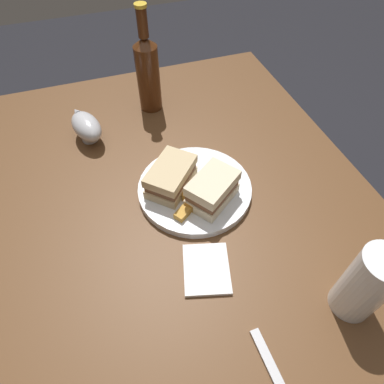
{
  "coord_description": "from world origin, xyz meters",
  "views": [
    {
      "loc": [
        0.43,
        -0.14,
        1.34
      ],
      "look_at": [
        -0.02,
        0.02,
        0.76
      ],
      "focal_mm": 31.06,
      "sensor_mm": 36.0,
      "label": 1
    }
  ],
  "objects_px": {
    "cider_bottle": "(148,72)",
    "napkin": "(206,269)",
    "sandwich_half_right": "(212,190)",
    "pint_glass": "(364,287)",
    "sandwich_half_left": "(171,177)",
    "plate": "(195,189)",
    "gravy_boat": "(86,126)"
  },
  "relations": [
    {
      "from": "sandwich_half_left",
      "to": "napkin",
      "type": "bearing_deg",
      "value": 1.61
    },
    {
      "from": "napkin",
      "to": "cider_bottle",
      "type": "bearing_deg",
      "value": 176.97
    },
    {
      "from": "pint_glass",
      "to": "sandwich_half_right",
      "type": "bearing_deg",
      "value": -152.06
    },
    {
      "from": "sandwich_half_left",
      "to": "gravy_boat",
      "type": "distance_m",
      "value": 0.29
    },
    {
      "from": "sandwich_half_right",
      "to": "cider_bottle",
      "type": "distance_m",
      "value": 0.41
    },
    {
      "from": "gravy_boat",
      "to": "sandwich_half_right",
      "type": "bearing_deg",
      "value": 36.49
    },
    {
      "from": "pint_glass",
      "to": "cider_bottle",
      "type": "relative_size",
      "value": 0.57
    },
    {
      "from": "plate",
      "to": "sandwich_half_left",
      "type": "bearing_deg",
      "value": -111.56
    },
    {
      "from": "sandwich_half_right",
      "to": "gravy_boat",
      "type": "bearing_deg",
      "value": -143.51
    },
    {
      "from": "sandwich_half_right",
      "to": "gravy_boat",
      "type": "distance_m",
      "value": 0.39
    },
    {
      "from": "pint_glass",
      "to": "gravy_boat",
      "type": "relative_size",
      "value": 1.18
    },
    {
      "from": "sandwich_half_right",
      "to": "pint_glass",
      "type": "xyz_separation_m",
      "value": [
        0.3,
        0.16,
        0.02
      ]
    },
    {
      "from": "plate",
      "to": "pint_glass",
      "type": "height_order",
      "value": "pint_glass"
    },
    {
      "from": "napkin",
      "to": "pint_glass",
      "type": "bearing_deg",
      "value": 56.84
    },
    {
      "from": "napkin",
      "to": "sandwich_half_right",
      "type": "bearing_deg",
      "value": 155.71
    },
    {
      "from": "gravy_boat",
      "to": "napkin",
      "type": "height_order",
      "value": "gravy_boat"
    },
    {
      "from": "pint_glass",
      "to": "cider_bottle",
      "type": "height_order",
      "value": "cider_bottle"
    },
    {
      "from": "sandwich_half_right",
      "to": "gravy_boat",
      "type": "relative_size",
      "value": 0.98
    },
    {
      "from": "sandwich_half_right",
      "to": "cider_bottle",
      "type": "bearing_deg",
      "value": -174.52
    },
    {
      "from": "napkin",
      "to": "plate",
      "type": "bearing_deg",
      "value": 167.44
    },
    {
      "from": "pint_glass",
      "to": "cider_bottle",
      "type": "xyz_separation_m",
      "value": [
        -0.7,
        -0.2,
        0.04
      ]
    },
    {
      "from": "cider_bottle",
      "to": "napkin",
      "type": "xyz_separation_m",
      "value": [
        0.56,
        -0.03,
        -0.11
      ]
    },
    {
      "from": "sandwich_half_left",
      "to": "sandwich_half_right",
      "type": "relative_size",
      "value": 1.06
    },
    {
      "from": "sandwich_half_right",
      "to": "pint_glass",
      "type": "relative_size",
      "value": 0.83
    },
    {
      "from": "sandwich_half_right",
      "to": "cider_bottle",
      "type": "xyz_separation_m",
      "value": [
        -0.4,
        -0.04,
        0.06
      ]
    },
    {
      "from": "sandwich_half_right",
      "to": "cider_bottle",
      "type": "height_order",
      "value": "cider_bottle"
    },
    {
      "from": "gravy_boat",
      "to": "cider_bottle",
      "type": "xyz_separation_m",
      "value": [
        -0.09,
        0.2,
        0.07
      ]
    },
    {
      "from": "pint_glass",
      "to": "napkin",
      "type": "xyz_separation_m",
      "value": [
        -0.15,
        -0.23,
        -0.07
      ]
    },
    {
      "from": "sandwich_half_left",
      "to": "napkin",
      "type": "xyz_separation_m",
      "value": [
        0.22,
        0.01,
        -0.04
      ]
    },
    {
      "from": "sandwich_half_left",
      "to": "cider_bottle",
      "type": "bearing_deg",
      "value": 173.94
    },
    {
      "from": "gravy_boat",
      "to": "pint_glass",
      "type": "bearing_deg",
      "value": 32.54
    },
    {
      "from": "plate",
      "to": "sandwich_half_left",
      "type": "height_order",
      "value": "sandwich_half_left"
    }
  ]
}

